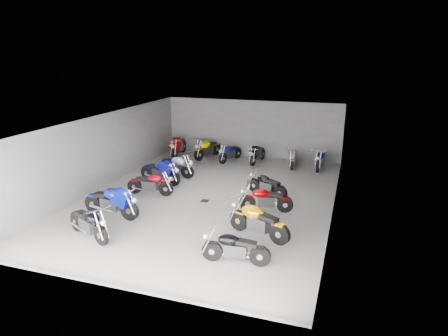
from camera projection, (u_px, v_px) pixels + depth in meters
The scene contains 21 objects.
ground at pixel (209, 197), 16.65m from camera, with size 14.00×14.00×0.00m, color gray.
wall_back at pixel (252, 129), 22.56m from camera, with size 10.00×0.10×3.20m, color slate.
wall_left at pixel (103, 150), 17.70m from camera, with size 0.10×14.00×3.20m, color slate.
wall_right at pixel (336, 171), 14.69m from camera, with size 0.10×14.00×3.20m, color slate.
ceiling at pixel (208, 120), 15.73m from camera, with size 10.00×14.00×0.04m, color black.
drain_grate at pixel (205, 201), 16.19m from camera, with size 0.32×0.32×0.01m, color black.
motorcycle_left_a at pixel (89, 223), 12.89m from camera, with size 2.05×1.04×0.96m.
motorcycle_left_b at pixel (112, 202), 14.53m from camera, with size 2.38×0.54×1.05m.
motorcycle_left_d at pixel (151, 184), 16.77m from camera, with size 2.05×0.45×0.90m.
motorcycle_left_e at pixel (160, 172), 18.23m from camera, with size 2.23×0.72×1.00m.
motorcycle_left_f at pixel (175, 166), 19.23m from camera, with size 2.19×0.61×0.97m.
motorcycle_right_a at pixel (235, 248), 11.36m from camera, with size 2.01×0.45×0.88m.
motorcycle_right_b at pixel (258, 221), 12.95m from camera, with size 2.21×1.00×1.02m.
motorcycle_right_d at pixel (266, 199), 15.02m from camera, with size 2.02×0.58×0.89m.
motorcycle_right_e at pixel (267, 185), 16.67m from camera, with size 1.84×0.95×0.87m.
motorcycle_back_a at pixel (178, 146), 22.91m from camera, with size 0.56×2.39×1.05m.
motorcycle_back_b at pixel (207, 148), 22.48m from camera, with size 0.81×2.21×1.00m.
motorcycle_back_c at pixel (230, 153), 21.83m from camera, with size 0.73×1.95×0.88m.
motorcycle_back_d at pixel (257, 154), 21.52m from camera, with size 0.47×2.06×0.91m.
motorcycle_back_e at pixel (291, 158), 20.82m from camera, with size 0.56×1.89×0.84m.
motorcycle_back_f at pixel (320, 159), 20.42m from camera, with size 0.44×2.09×0.92m.
Camera 1 is at (5.49, -14.63, 5.90)m, focal length 32.00 mm.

